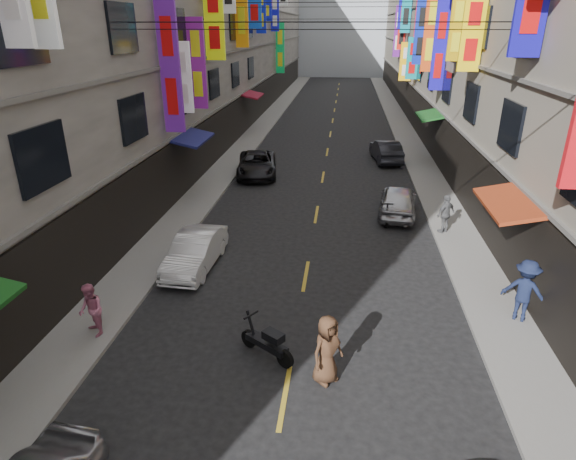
% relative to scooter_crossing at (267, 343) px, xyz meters
% --- Properties ---
extents(sidewalk_left, '(2.00, 90.00, 0.12)m').
position_rel_scooter_crossing_xyz_m(sidewalk_left, '(-5.36, 28.57, -0.38)').
color(sidewalk_left, slate).
rests_on(sidewalk_left, ground).
extents(sidewalk_right, '(2.00, 90.00, 0.12)m').
position_rel_scooter_crossing_xyz_m(sidewalk_right, '(6.64, 28.57, -0.38)').
color(sidewalk_right, slate).
rests_on(sidewalk_right, ground).
extents(building_row_left, '(10.14, 90.00, 19.00)m').
position_rel_scooter_crossing_xyz_m(building_row_left, '(-11.35, 28.57, 9.04)').
color(building_row_left, gray).
rests_on(building_row_left, ground).
extents(building_row_right, '(10.14, 90.00, 19.00)m').
position_rel_scooter_crossing_xyz_m(building_row_right, '(12.62, 28.57, 9.04)').
color(building_row_right, gray).
rests_on(building_row_right, ground).
extents(haze_block, '(18.00, 8.00, 22.00)m').
position_rel_scooter_crossing_xyz_m(haze_block, '(0.64, 78.57, 10.56)').
color(haze_block, '#ACB4C0').
rests_on(haze_block, ground).
extents(shop_signage, '(14.00, 55.00, 11.69)m').
position_rel_scooter_crossing_xyz_m(shop_signage, '(0.74, 21.60, 8.59)').
color(shop_signage, '#110EA7').
rests_on(shop_signage, ground).
extents(street_awnings, '(13.99, 35.20, 0.41)m').
position_rel_scooter_crossing_xyz_m(street_awnings, '(-0.62, 12.57, 2.56)').
color(street_awnings, '#165317').
rests_on(street_awnings, ground).
extents(overhead_cables, '(14.00, 38.04, 1.24)m').
position_rel_scooter_crossing_xyz_m(overhead_cables, '(0.64, 16.57, 8.36)').
color(overhead_cables, black).
rests_on(overhead_cables, ground).
extents(lane_markings, '(0.12, 80.20, 0.01)m').
position_rel_scooter_crossing_xyz_m(lane_markings, '(0.64, 25.57, -0.44)').
color(lane_markings, gold).
rests_on(lane_markings, ground).
extents(scooter_crossing, '(1.55, 1.12, 1.14)m').
position_rel_scooter_crossing_xyz_m(scooter_crossing, '(0.00, 0.00, 0.00)').
color(scooter_crossing, black).
rests_on(scooter_crossing, ground).
extents(scooter_far_right, '(0.50, 1.80, 1.14)m').
position_rel_scooter_crossing_xyz_m(scooter_far_right, '(3.70, 10.02, 0.00)').
color(scooter_far_right, black).
rests_on(scooter_far_right, ground).
extents(car_left_mid, '(1.52, 3.92, 1.27)m').
position_rel_scooter_crossing_xyz_m(car_left_mid, '(-3.36, 4.76, 0.19)').
color(car_left_mid, white).
rests_on(car_left_mid, ground).
extents(car_left_far, '(2.84, 4.99, 1.31)m').
position_rel_scooter_crossing_xyz_m(car_left_far, '(-3.21, 16.53, 0.21)').
color(car_left_far, black).
rests_on(car_left_far, ground).
extents(car_right_mid, '(2.09, 4.22, 1.38)m').
position_rel_scooter_crossing_xyz_m(car_right_mid, '(4.35, 11.01, 0.25)').
color(car_right_mid, '#BCBCC1').
rests_on(car_right_mid, ground).
extents(car_right_far, '(2.00, 4.29, 1.36)m').
position_rel_scooter_crossing_xyz_m(car_right_far, '(4.46, 20.59, 0.24)').
color(car_right_far, '#25262C').
rests_on(car_right_far, ground).
extents(pedestrian_lfar, '(0.90, 0.90, 1.55)m').
position_rel_scooter_crossing_xyz_m(pedestrian_lfar, '(-4.93, 0.27, 0.46)').
color(pedestrian_lfar, '#C76988').
rests_on(pedestrian_lfar, sidewalk_left).
extents(pedestrian_rnear, '(1.39, 1.13, 1.91)m').
position_rel_scooter_crossing_xyz_m(pedestrian_rnear, '(7.11, 2.46, 0.63)').
color(pedestrian_rnear, '#151D3B').
rests_on(pedestrian_rnear, sidewalk_right).
extents(pedestrian_rfar, '(1.09, 1.03, 1.64)m').
position_rel_scooter_crossing_xyz_m(pedestrian_rfar, '(6.06, 8.83, 0.50)').
color(pedestrian_rfar, '#5E5E61').
rests_on(pedestrian_rfar, sidewalk_right).
extents(pedestrian_crossing, '(1.05, 1.06, 1.81)m').
position_rel_scooter_crossing_xyz_m(pedestrian_crossing, '(1.58, -0.72, 0.46)').
color(pedestrian_crossing, '#4B2F1E').
rests_on(pedestrian_crossing, ground).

